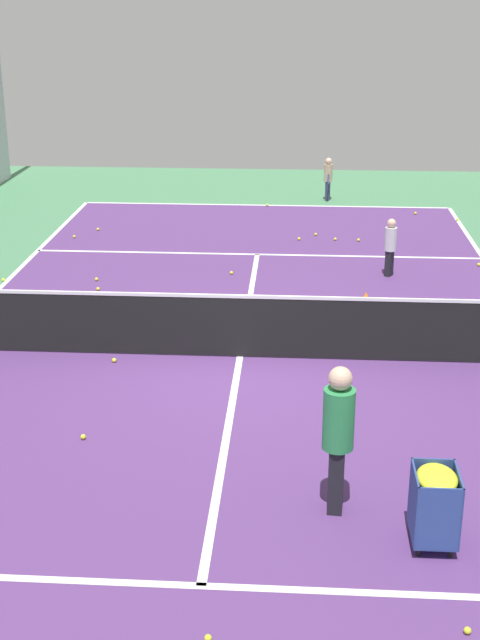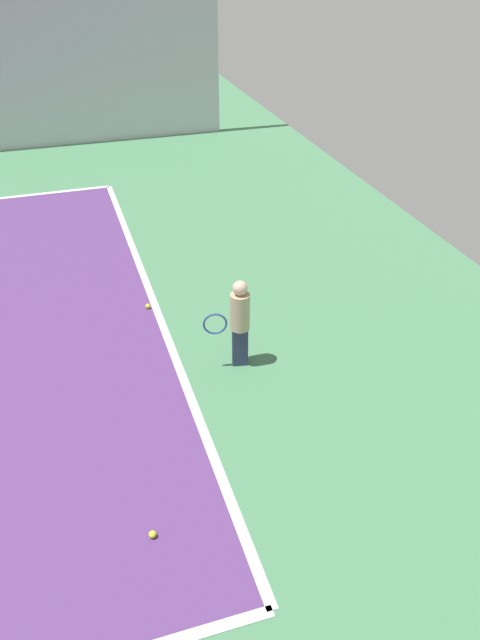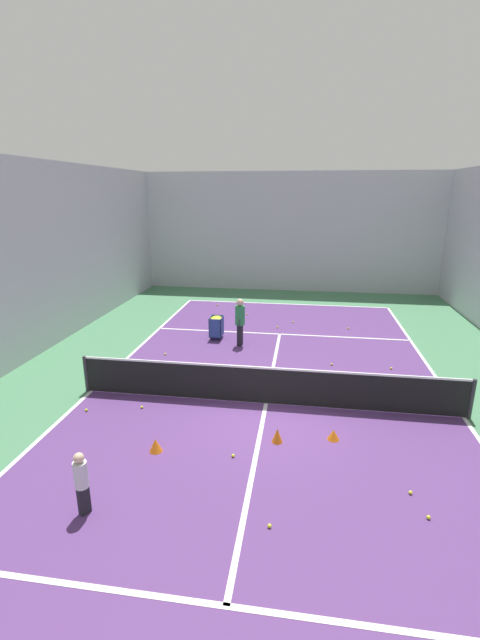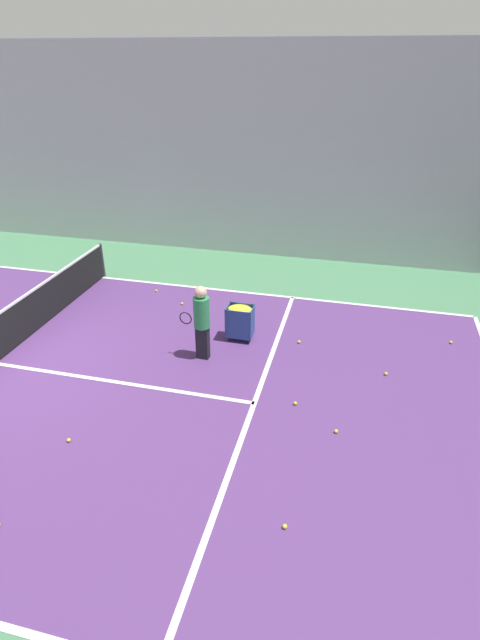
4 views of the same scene
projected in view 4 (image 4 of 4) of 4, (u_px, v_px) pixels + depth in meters
name	position (u px, v px, depth m)	size (l,w,h in m)	color
line_sideline_left	(103.00, 277.00, 14.71)	(0.10, 20.55, 0.00)	white
line_service_far	(254.00, 403.00, 9.42)	(9.54, 0.10, 0.00)	white
hall_enclosure_left	(136.00, 150.00, 15.90)	(0.15, 26.92, 6.24)	silver
coach_at_net	(201.00, 318.00, 10.40)	(0.37, 0.68, 1.69)	black
ball_cart	(240.00, 316.00, 11.28)	(0.45, 0.60, 0.85)	#2D478C
tennis_ball_2	(285.00, 526.00, 6.93)	(0.07, 0.07, 0.07)	yellow
tennis_ball_3	(182.00, 304.00, 13.10)	(0.07, 0.07, 0.07)	yellow
tennis_ball_4	(299.00, 342.00, 11.36)	(0.07, 0.07, 0.07)	yellow
tennis_ball_6	(156.00, 291.00, 13.81)	(0.07, 0.07, 0.07)	yellow
tennis_ball_11	(451.00, 342.00, 11.35)	(0.07, 0.07, 0.07)	yellow
tennis_ball_13	(336.00, 431.00, 8.68)	(0.07, 0.07, 0.07)	yellow
tennis_ball_15	(386.00, 374.00, 10.23)	(0.07, 0.07, 0.07)	yellow
tennis_ball_17	(295.00, 403.00, 9.37)	(0.07, 0.07, 0.07)	yellow
tennis_ball_23	(63.00, 278.00, 14.57)	(0.07, 0.07, 0.07)	yellow
tennis_ball_24	(69.00, 440.00, 8.48)	(0.07, 0.07, 0.07)	yellow
tennis_ball_27	(48.00, 298.00, 13.38)	(0.07, 0.07, 0.07)	yellow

